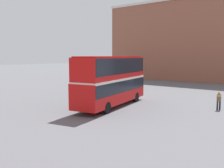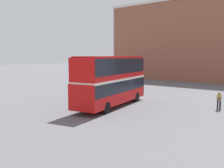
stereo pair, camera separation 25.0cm
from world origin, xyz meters
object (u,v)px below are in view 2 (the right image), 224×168
object	(u,v)px
pedestrian_foreground	(219,99)
parked_car_kerb_far	(112,85)
parked_car_kerb_near	(119,80)
double_decker_bus	(112,78)

from	to	relation	value
pedestrian_foreground	parked_car_kerb_far	world-z (taller)	pedestrian_foreground
parked_car_kerb_near	double_decker_bus	bearing A→B (deg)	51.01
double_decker_bus	parked_car_kerb_near	distance (m)	18.76
pedestrian_foreground	parked_car_kerb_far	distance (m)	16.69
parked_car_kerb_near	pedestrian_foreground	bearing A→B (deg)	76.98
parked_car_kerb_far	parked_car_kerb_near	bearing A→B (deg)	35.98
pedestrian_foreground	parked_car_kerb_far	size ratio (longest dim) A/B	0.34
parked_car_kerb_far	pedestrian_foreground	bearing A→B (deg)	-98.94
parked_car_kerb_near	parked_car_kerb_far	size ratio (longest dim) A/B	1.02
parked_car_kerb_near	parked_car_kerb_far	bearing A→B (deg)	44.68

